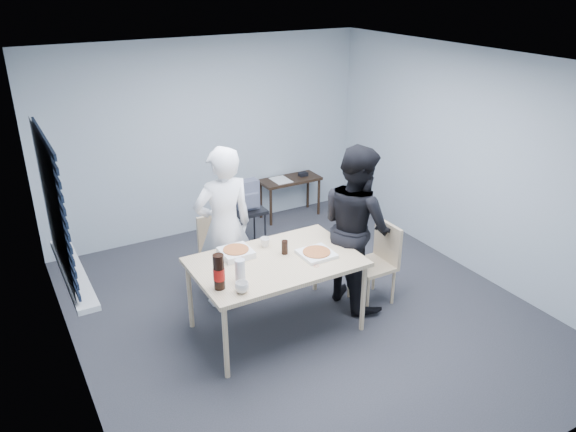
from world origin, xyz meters
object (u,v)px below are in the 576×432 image
person_black (356,226)px  mug_b (265,242)px  chair_right (379,257)px  backpack (248,195)px  chair_far (220,249)px  mug_a (242,287)px  person_white (224,228)px  stool (248,216)px  dining_table (276,266)px  soda_bottle (219,272)px  side_table (290,184)px

person_black → mug_b: person_black is taller
chair_right → backpack: (-0.69, 1.80, 0.23)m
chair_far → mug_b: bearing=-71.1°
mug_a → mug_b: (0.58, 0.68, -0.00)m
person_white → stool: person_white is taller
dining_table → mug_a: size_ratio=13.03×
chair_far → stool: (0.73, 0.78, -0.07)m
dining_table → chair_far: chair_far is taller
dining_table → mug_b: size_ratio=16.03×
chair_far → soda_bottle: size_ratio=2.70×
backpack → mug_b: (-0.50, -1.44, 0.09)m
person_white → soda_bottle: size_ratio=5.37×
backpack → side_table: bearing=35.9°
chair_far → chair_right: 1.76m
side_table → backpack: 1.20m
chair_right → mug_b: size_ratio=8.90×
person_white → side_table: 2.45m
dining_table → backpack: size_ratio=4.17×
chair_right → backpack: 1.94m
chair_right → stool: (-0.69, 1.81, -0.07)m
mug_a → person_black: bearing=16.1°
person_white → backpack: person_white is taller
stool → backpack: backpack is taller
backpack → stool: bearing=92.4°
soda_bottle → stool: bearing=58.3°
chair_far → side_table: bearing=39.7°
person_black → side_table: bearing=-12.7°
person_black → mug_b: 0.98m
person_black → chair_right: bearing=-117.0°
person_black → mug_b: (-0.95, 0.24, -0.06)m
side_table → mug_a: bearing=-126.6°
dining_table → person_white: (-0.22, 0.73, 0.16)m
person_white → backpack: bearing=-126.7°
mug_a → soda_bottle: 0.24m
mug_b → dining_table: bearing=-98.6°
dining_table → person_white: bearing=107.1°
mug_b → mug_a: bearing=-130.3°
mug_a → soda_bottle: bearing=133.0°
stool → side_table: bearing=33.0°
stool → soda_bottle: size_ratio=1.68×
person_white → stool: (0.77, 1.04, -0.44)m
dining_table → chair_right: bearing=-2.2°
person_white → stool: 1.37m
dining_table → chair_far: (-0.18, 0.98, -0.21)m
chair_right → side_table: 2.47m
side_table → person_black: bearing=-102.7°
dining_table → side_table: 2.85m
side_table → stool: size_ratio=1.59×
backpack → mug_a: (-1.08, -2.12, 0.09)m
side_table → mug_a: 3.46m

